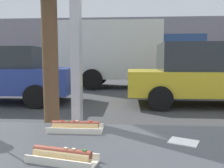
# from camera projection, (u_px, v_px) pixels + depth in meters

# --- Properties ---
(ground_plane) EXTENTS (60.00, 60.00, 0.00)m
(ground_plane) POSITION_uv_depth(u_px,v_px,m) (121.00, 92.00, 9.31)
(ground_plane) COLOR #424244
(sidewalk_strip) EXTENTS (16.00, 2.80, 0.12)m
(sidewalk_strip) POSITION_uv_depth(u_px,v_px,m) (105.00, 160.00, 2.96)
(sidewalk_strip) COLOR #9E998E
(sidewalk_strip) RESTS_ON ground
(building_facade_far) EXTENTS (28.00, 1.20, 5.13)m
(building_facade_far) POSITION_uv_depth(u_px,v_px,m) (126.00, 46.00, 22.32)
(building_facade_far) COLOR gray
(building_facade_far) RESTS_ON ground
(hotdog_tray_near) EXTENTS (0.27, 0.10, 0.05)m
(hotdog_tray_near) POSITION_uv_depth(u_px,v_px,m) (76.00, 127.00, 1.17)
(hotdog_tray_near) COLOR silver
(hotdog_tray_near) RESTS_ON window_counter
(hotdog_tray_far) EXTENTS (0.26, 0.14, 0.05)m
(hotdog_tray_far) POSITION_uv_depth(u_px,v_px,m) (62.00, 156.00, 0.82)
(hotdog_tray_far) COLOR silver
(hotdog_tray_far) RESTS_ON window_counter
(napkin_wrapper) EXTENTS (0.15, 0.13, 0.00)m
(napkin_wrapper) POSITION_uv_depth(u_px,v_px,m) (183.00, 142.00, 1.02)
(napkin_wrapper) COLOR white
(napkin_wrapper) RESTS_ON window_counter
(parked_car_blue) EXTENTS (4.35, 1.96, 1.67)m
(parked_car_blue) POSITION_uv_depth(u_px,v_px,m) (4.00, 74.00, 7.16)
(parked_car_blue) COLOR #283D93
(parked_car_blue) RESTS_ON ground
(parked_car_yellow) EXTENTS (4.37, 2.07, 1.76)m
(parked_car_yellow) POSITION_uv_depth(u_px,v_px,m) (203.00, 74.00, 6.74)
(parked_car_yellow) COLOR gold
(parked_car_yellow) RESTS_ON ground
(box_truck) EXTENTS (6.21, 2.44, 2.94)m
(box_truck) POSITION_uv_depth(u_px,v_px,m) (127.00, 53.00, 10.83)
(box_truck) COLOR silver
(box_truck) RESTS_ON ground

